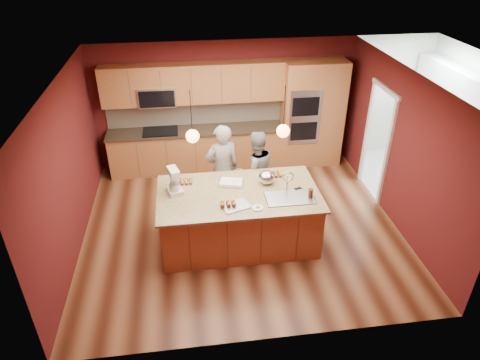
{
  "coord_description": "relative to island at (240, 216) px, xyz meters",
  "views": [
    {
      "loc": [
        -0.86,
        -6.15,
        4.67
      ],
      "look_at": [
        -0.03,
        -0.1,
        1.0
      ],
      "focal_mm": 32.0,
      "sensor_mm": 36.0,
      "label": 1
    }
  ],
  "objects": [
    {
      "name": "wall_right",
      "position": [
        2.83,
        0.42,
        0.86
      ],
      "size": [
        0.0,
        5.0,
        5.0
      ],
      "primitive_type": "plane",
      "rotation": [
        1.57,
        0.0,
        -1.57
      ],
      "color": "#4E1415",
      "rests_on": "ground"
    },
    {
      "name": "person_right",
      "position": [
        0.43,
        0.98,
        0.29
      ],
      "size": [
        0.87,
        0.75,
        1.55
      ],
      "primitive_type": "imported",
      "rotation": [
        0.0,
        0.0,
        3.38
      ],
      "color": "slate",
      "rests_on": "floor"
    },
    {
      "name": "cooling_rack",
      "position": [
        -0.11,
        -0.37,
        0.48
      ],
      "size": [
        0.49,
        0.42,
        0.02
      ],
      "primitive_type": "cube",
      "rotation": [
        0.0,
        0.0,
        0.33
      ],
      "color": "#B1B5BA",
      "rests_on": "island"
    },
    {
      "name": "pendant_left",
      "position": [
        -0.69,
        0.0,
        1.51
      ],
      "size": [
        0.2,
        0.2,
        0.8
      ],
      "color": "black",
      "rests_on": "ceiling"
    },
    {
      "name": "wall_back",
      "position": [
        0.08,
        2.92,
        0.86
      ],
      "size": [
        5.5,
        0.0,
        5.5
      ],
      "primitive_type": "plane",
      "rotation": [
        1.57,
        0.0,
        0.0
      ],
      "color": "#4E1415",
      "rests_on": "ground"
    },
    {
      "name": "cupcakes_rack",
      "position": [
        -0.22,
        -0.36,
        0.52
      ],
      "size": [
        0.25,
        0.17,
        0.08
      ],
      "primitive_type": null,
      "color": "#C17B3D",
      "rests_on": "island"
    },
    {
      "name": "tumbler",
      "position": [
        1.09,
        -0.29,
        0.54
      ],
      "size": [
        0.08,
        0.08,
        0.15
      ],
      "primitive_type": "cylinder",
      "color": "#3D2013",
      "rests_on": "island"
    },
    {
      "name": "mixing_bowl",
      "position": [
        0.48,
        0.23,
        0.58
      ],
      "size": [
        0.28,
        0.28,
        0.23
      ],
      "primitive_type": "ellipsoid",
      "color": "silver",
      "rests_on": "island"
    },
    {
      "name": "floor",
      "position": [
        0.08,
        0.42,
        -0.49
      ],
      "size": [
        5.5,
        5.5,
        0.0
      ],
      "primitive_type": "plane",
      "color": "#442011",
      "rests_on": "ground"
    },
    {
      "name": "stand_mixer",
      "position": [
        -1.03,
        0.18,
        0.65
      ],
      "size": [
        0.29,
        0.35,
        0.42
      ],
      "rotation": [
        0.0,
        0.0,
        0.28
      ],
      "color": "silver",
      "rests_on": "island"
    },
    {
      "name": "doorway_trim",
      "position": [
        2.81,
        1.22,
        0.56
      ],
      "size": [
        0.08,
        1.11,
        2.2
      ],
      "primitive_type": null,
      "color": "silver",
      "rests_on": "wall_right"
    },
    {
      "name": "phone",
      "position": [
        0.96,
        -0.01,
        0.47
      ],
      "size": [
        0.14,
        0.11,
        0.01
      ],
      "primitive_type": "cube",
      "rotation": [
        0.0,
        0.0,
        0.32
      ],
      "color": "black",
      "rests_on": "island"
    },
    {
      "name": "washer",
      "position": [
        4.26,
        1.32,
        0.04
      ],
      "size": [
        0.7,
        0.72,
        1.06
      ],
      "primitive_type": "cube",
      "rotation": [
        0.0,
        0.0,
        0.07
      ],
      "color": "silver",
      "rests_on": "floor"
    },
    {
      "name": "cabinet_run",
      "position": [
        -0.6,
        2.67,
        0.49
      ],
      "size": [
        3.74,
        0.64,
        2.3
      ],
      "color": "#915B35",
      "rests_on": "floor"
    },
    {
      "name": "dryer",
      "position": [
        4.28,
        1.94,
        -0.03
      ],
      "size": [
        0.61,
        0.63,
        0.92
      ],
      "primitive_type": "cube",
      "rotation": [
        0.0,
        0.0,
        0.07
      ],
      "color": "silver",
      "rests_on": "floor"
    },
    {
      "name": "laundry_room",
      "position": [
        4.43,
        1.62,
        1.46
      ],
      "size": [
        2.6,
        2.7,
        2.7
      ],
      "color": "beige",
      "rests_on": "ground"
    },
    {
      "name": "pendant_right",
      "position": [
        0.66,
        0.0,
        1.51
      ],
      "size": [
        0.2,
        0.2,
        0.8
      ],
      "color": "black",
      "rests_on": "ceiling"
    },
    {
      "name": "plate",
      "position": [
        0.22,
        -0.47,
        0.48
      ],
      "size": [
        0.18,
        0.18,
        0.01
      ],
      "primitive_type": "cylinder",
      "color": "white",
      "rests_on": "island"
    },
    {
      "name": "wall_front",
      "position": [
        0.08,
        -2.08,
        0.86
      ],
      "size": [
        5.5,
        0.0,
        5.5
      ],
      "primitive_type": "plane",
      "rotation": [
        -1.57,
        0.0,
        0.0
      ],
      "color": "#4E1415",
      "rests_on": "ground"
    },
    {
      "name": "wall_left",
      "position": [
        -2.67,
        0.42,
        0.86
      ],
      "size": [
        0.0,
        5.0,
        5.0
      ],
      "primitive_type": "plane",
      "rotation": [
        1.57,
        0.0,
        1.57
      ],
      "color": "#4E1415",
      "rests_on": "ground"
    },
    {
      "name": "person_left",
      "position": [
        -0.18,
        0.98,
        0.37
      ],
      "size": [
        0.7,
        0.54,
        1.72
      ],
      "primitive_type": "imported",
      "rotation": [
        0.0,
        0.0,
        3.36
      ],
      "color": "black",
      "rests_on": "floor"
    },
    {
      "name": "cupcakes_left",
      "position": [
        -0.87,
        0.43,
        0.5
      ],
      "size": [
        0.28,
        0.21,
        0.06
      ],
      "primitive_type": null,
      "color": "#C17B3D",
      "rests_on": "island"
    },
    {
      "name": "oven_column",
      "position": [
        1.93,
        2.61,
        0.66
      ],
      "size": [
        1.3,
        0.62,
        2.3
      ],
      "color": "#915B35",
      "rests_on": "floor"
    },
    {
      "name": "sheet_cake",
      "position": [
        -0.1,
        0.3,
        0.49
      ],
      "size": [
        0.48,
        0.4,
        0.05
      ],
      "rotation": [
        0.0,
        0.0,
        -0.25
      ],
      "color": "silver",
      "rests_on": "island"
    },
    {
      "name": "ceiling",
      "position": [
        0.08,
        0.42,
        2.21
      ],
      "size": [
        5.5,
        5.5,
        0.0
      ],
      "primitive_type": "plane",
      "rotation": [
        3.14,
        0.0,
        0.0
      ],
      "color": "white",
      "rests_on": "ground"
    },
    {
      "name": "island",
      "position": [
        0.0,
        0.0,
        0.0
      ],
      "size": [
        2.6,
        1.46,
        1.34
      ],
      "color": "#915B35",
      "rests_on": "floor"
    },
    {
      "name": "cupcakes_right",
      "position": [
        0.65,
        0.47,
        0.5
      ],
      "size": [
        0.29,
        0.22,
        0.06
      ],
      "primitive_type": null,
      "color": "#C17B3D",
      "rests_on": "island"
    }
  ]
}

